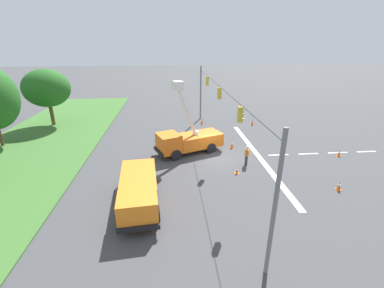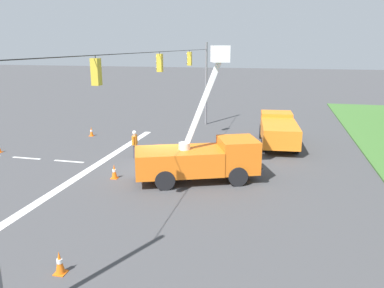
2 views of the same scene
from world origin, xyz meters
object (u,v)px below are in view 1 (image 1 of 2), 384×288
at_px(road_worker, 247,154).
at_px(traffic_cone_mid_right, 252,122).
at_px(utility_truck_bucket_lift, 188,140).
at_px(traffic_cone_mid_left, 232,144).
at_px(traffic_cone_near_bucket, 237,170).
at_px(traffic_cone_foreground_left, 339,153).
at_px(traffic_cone_foreground_right, 339,186).
at_px(utility_truck_support_near, 139,190).
at_px(tree_far_east, 46,88).
at_px(traffic_cone_lane_edge_a, 202,121).

distance_m(road_worker, traffic_cone_mid_right, 12.03).
relative_size(utility_truck_bucket_lift, road_worker, 3.92).
distance_m(traffic_cone_mid_left, traffic_cone_near_bucket, 5.53).
relative_size(traffic_cone_foreground_left, traffic_cone_mid_left, 0.83).
distance_m(utility_truck_bucket_lift, traffic_cone_foreground_left, 14.44).
bearing_deg(traffic_cone_foreground_right, traffic_cone_foreground_left, -33.27).
height_order(traffic_cone_foreground_right, traffic_cone_mid_right, traffic_cone_mid_right).
bearing_deg(utility_truck_support_near, utility_truck_bucket_lift, -24.57).
relative_size(traffic_cone_foreground_left, traffic_cone_mid_right, 0.83).
xyz_separation_m(utility_truck_support_near, traffic_cone_foreground_left, (6.27, -18.08, -0.82)).
distance_m(utility_truck_bucket_lift, utility_truck_support_near, 9.22).
relative_size(traffic_cone_foreground_left, traffic_cone_foreground_right, 0.89).
bearing_deg(traffic_cone_mid_right, tree_far_east, 85.30).
distance_m(traffic_cone_foreground_left, traffic_cone_lane_edge_a, 16.29).
xyz_separation_m(tree_far_east, traffic_cone_foreground_left, (-12.43, -30.95, -4.46)).
height_order(traffic_cone_mid_right, traffic_cone_near_bucket, traffic_cone_mid_right).
bearing_deg(traffic_cone_mid_right, utility_truck_support_near, 142.16).
distance_m(utility_truck_support_near, traffic_cone_mid_left, 12.47).
bearing_deg(traffic_cone_mid_right, road_worker, 159.99).
relative_size(tree_far_east, traffic_cone_mid_left, 8.99).
xyz_separation_m(tree_far_east, traffic_cone_near_bucket, (-14.99, -20.41, -4.49)).
height_order(utility_truck_bucket_lift, road_worker, utility_truck_bucket_lift).
xyz_separation_m(utility_truck_support_near, traffic_cone_near_bucket, (3.71, -7.54, -0.86)).
distance_m(traffic_cone_foreground_right, traffic_cone_near_bucket, 7.49).
distance_m(traffic_cone_mid_left, traffic_cone_lane_edge_a, 8.67).
bearing_deg(traffic_cone_lane_edge_a, traffic_cone_mid_left, -166.35).
xyz_separation_m(utility_truck_support_near, traffic_cone_lane_edge_a, (17.59, -6.37, -0.76)).
bearing_deg(utility_truck_support_near, traffic_cone_lane_edge_a, -19.92).
xyz_separation_m(utility_truck_support_near, traffic_cone_foreground_right, (0.57, -14.34, -0.78)).
bearing_deg(traffic_cone_foreground_left, road_worker, 95.96).
height_order(traffic_cone_foreground_left, traffic_cone_mid_left, traffic_cone_mid_left).
height_order(traffic_cone_foreground_left, traffic_cone_lane_edge_a, traffic_cone_lane_edge_a).
xyz_separation_m(road_worker, traffic_cone_foreground_right, (-4.73, -5.57, -0.64)).
bearing_deg(traffic_cone_lane_edge_a, traffic_cone_foreground_right, -154.93).
relative_size(utility_truck_bucket_lift, traffic_cone_foreground_right, 9.39).
height_order(tree_far_east, traffic_cone_lane_edge_a, tree_far_east).
height_order(traffic_cone_mid_left, traffic_cone_near_bucket, traffic_cone_mid_left).
xyz_separation_m(road_worker, traffic_cone_lane_edge_a, (12.30, 2.39, -0.62)).
xyz_separation_m(road_worker, traffic_cone_mid_right, (11.29, -4.11, -0.61)).
distance_m(utility_truck_support_near, road_worker, 10.24).
relative_size(utility_truck_support_near, traffic_cone_lane_edge_a, 8.89).
bearing_deg(traffic_cone_foreground_left, tree_far_east, 68.11).
bearing_deg(traffic_cone_foreground_left, utility_truck_bucket_lift, 81.56).
height_order(tree_far_east, utility_truck_support_near, tree_far_east).
bearing_deg(traffic_cone_mid_right, traffic_cone_mid_left, 148.99).
relative_size(traffic_cone_foreground_right, traffic_cone_near_bucket, 1.24).
height_order(utility_truck_bucket_lift, utility_truck_support_near, utility_truck_bucket_lift).
relative_size(utility_truck_bucket_lift, traffic_cone_foreground_left, 10.60).
bearing_deg(traffic_cone_mid_right, traffic_cone_foreground_left, -153.23).
distance_m(traffic_cone_mid_right, traffic_cone_lane_edge_a, 6.58).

